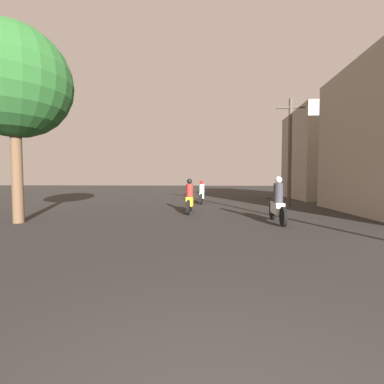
# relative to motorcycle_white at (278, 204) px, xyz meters

# --- Properties ---
(motorcycle_white) EXTENTS (0.60, 2.15, 1.65)m
(motorcycle_white) POSITION_rel_motorcycle_white_xyz_m (0.00, 0.00, 0.00)
(motorcycle_white) COLOR black
(motorcycle_white) RESTS_ON ground_plane
(motorcycle_yellow) EXTENTS (0.60, 2.02, 1.58)m
(motorcycle_yellow) POSITION_rel_motorcycle_white_xyz_m (-3.34, 2.48, -0.02)
(motorcycle_yellow) COLOR black
(motorcycle_yellow) RESTS_ON ground_plane
(motorcycle_silver) EXTENTS (0.60, 2.16, 1.47)m
(motorcycle_silver) POSITION_rel_motorcycle_white_xyz_m (-2.95, 7.17, -0.07)
(motorcycle_silver) COLOR black
(motorcycle_silver) RESTS_ON ground_plane
(building_right_far) EXTENTS (4.88, 6.25, 6.88)m
(building_right_far) POSITION_rel_motorcycle_white_xyz_m (6.54, 11.71, 2.78)
(building_right_far) COLOR gray
(building_right_far) RESTS_ON ground_plane
(utility_pole_far) EXTENTS (1.60, 0.20, 6.13)m
(utility_pole_far) POSITION_rel_motorcycle_white_xyz_m (2.15, 5.90, 2.56)
(utility_pole_far) COLOR #4C4238
(utility_pole_far) RESTS_ON ground_plane
(street_tree) EXTENTS (3.82, 3.82, 6.85)m
(street_tree) POSITION_rel_motorcycle_white_xyz_m (-9.20, -0.67, 4.25)
(street_tree) COLOR brown
(street_tree) RESTS_ON ground_plane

